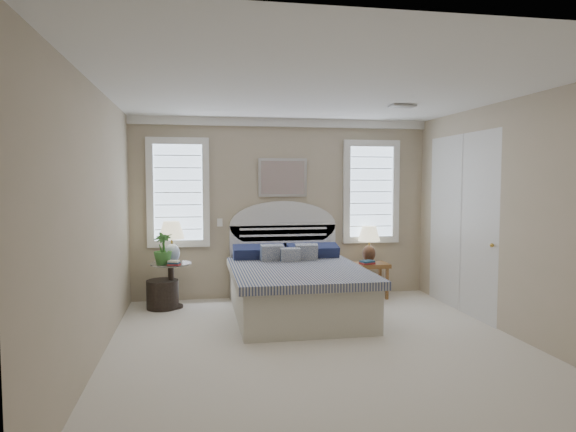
# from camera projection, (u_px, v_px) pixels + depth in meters

# --- Properties ---
(floor) EXTENTS (4.50, 5.00, 0.01)m
(floor) POSITION_uv_depth(u_px,v_px,m) (321.00, 348.00, 5.44)
(floor) COLOR beige
(floor) RESTS_ON ground
(ceiling) EXTENTS (4.50, 5.00, 0.01)m
(ceiling) POSITION_uv_depth(u_px,v_px,m) (323.00, 90.00, 5.26)
(ceiling) COLOR white
(ceiling) RESTS_ON wall_back
(wall_back) EXTENTS (4.50, 0.02, 2.70)m
(wall_back) POSITION_uv_depth(u_px,v_px,m) (282.00, 208.00, 7.81)
(wall_back) COLOR tan
(wall_back) RESTS_ON floor
(wall_left) EXTENTS (0.02, 5.00, 2.70)m
(wall_left) POSITION_uv_depth(u_px,v_px,m) (96.00, 225.00, 4.96)
(wall_left) COLOR tan
(wall_left) RESTS_ON floor
(wall_right) EXTENTS (0.02, 5.00, 2.70)m
(wall_right) POSITION_uv_depth(u_px,v_px,m) (517.00, 219.00, 5.75)
(wall_right) COLOR tan
(wall_right) RESTS_ON floor
(crown_molding) EXTENTS (4.50, 0.08, 0.12)m
(crown_molding) POSITION_uv_depth(u_px,v_px,m) (283.00, 123.00, 7.68)
(crown_molding) COLOR white
(crown_molding) RESTS_ON wall_back
(hvac_vent) EXTENTS (0.30, 0.20, 0.02)m
(hvac_vent) POSITION_uv_depth(u_px,v_px,m) (402.00, 106.00, 6.25)
(hvac_vent) COLOR #B2B2B2
(hvac_vent) RESTS_ON ceiling
(switch_plate) EXTENTS (0.08, 0.01, 0.12)m
(switch_plate) POSITION_uv_depth(u_px,v_px,m) (220.00, 222.00, 7.64)
(switch_plate) COLOR white
(switch_plate) RESTS_ON wall_back
(window_left) EXTENTS (0.90, 0.06, 1.60)m
(window_left) POSITION_uv_depth(u_px,v_px,m) (178.00, 192.00, 7.50)
(window_left) COLOR #AEC4DC
(window_left) RESTS_ON wall_back
(window_right) EXTENTS (0.90, 0.06, 1.60)m
(window_right) POSITION_uv_depth(u_px,v_px,m) (371.00, 192.00, 8.01)
(window_right) COLOR #AEC4DC
(window_right) RESTS_ON wall_back
(painting) EXTENTS (0.74, 0.04, 0.58)m
(painting) POSITION_uv_depth(u_px,v_px,m) (283.00, 178.00, 7.73)
(painting) COLOR silver
(painting) RESTS_ON wall_back
(closet_door) EXTENTS (0.02, 1.80, 2.40)m
(closet_door) POSITION_uv_depth(u_px,v_px,m) (461.00, 223.00, 6.93)
(closet_door) COLOR silver
(closet_door) RESTS_ON floor
(bed) EXTENTS (1.72, 2.28, 1.47)m
(bed) POSITION_uv_depth(u_px,v_px,m) (295.00, 285.00, 6.85)
(bed) COLOR beige
(bed) RESTS_ON floor
(side_table_left) EXTENTS (0.56, 0.56, 0.63)m
(side_table_left) POSITION_uv_depth(u_px,v_px,m) (171.00, 280.00, 7.14)
(side_table_left) COLOR black
(side_table_left) RESTS_ON floor
(nightstand_right) EXTENTS (0.50, 0.40, 0.53)m
(nightstand_right) POSITION_uv_depth(u_px,v_px,m) (371.00, 272.00, 7.76)
(nightstand_right) COLOR #945B30
(nightstand_right) RESTS_ON floor
(floor_pot) EXTENTS (0.55, 0.55, 0.40)m
(floor_pot) POSITION_uv_depth(u_px,v_px,m) (163.00, 294.00, 7.11)
(floor_pot) COLOR black
(floor_pot) RESTS_ON floor
(lamp_left) EXTENTS (0.47, 0.47, 0.58)m
(lamp_left) POSITION_uv_depth(u_px,v_px,m) (172.00, 237.00, 7.15)
(lamp_left) COLOR silver
(lamp_left) RESTS_ON side_table_left
(lamp_right) EXTENTS (0.38, 0.38, 0.55)m
(lamp_right) POSITION_uv_depth(u_px,v_px,m) (369.00, 240.00, 7.86)
(lamp_right) COLOR black
(lamp_right) RESTS_ON nightstand_right
(potted_plant) EXTENTS (0.33, 0.33, 0.45)m
(potted_plant) POSITION_uv_depth(u_px,v_px,m) (163.00, 248.00, 6.99)
(potted_plant) COLOR #316E2C
(potted_plant) RESTS_ON side_table_left
(books_left) EXTENTS (0.19, 0.16, 0.07)m
(books_left) POSITION_uv_depth(u_px,v_px,m) (174.00, 263.00, 6.93)
(books_left) COLOR maroon
(books_left) RESTS_ON side_table_left
(books_right) EXTENTS (0.24, 0.20, 0.06)m
(books_right) POSITION_uv_depth(u_px,v_px,m) (367.00, 262.00, 7.64)
(books_right) COLOR maroon
(books_right) RESTS_ON nightstand_right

